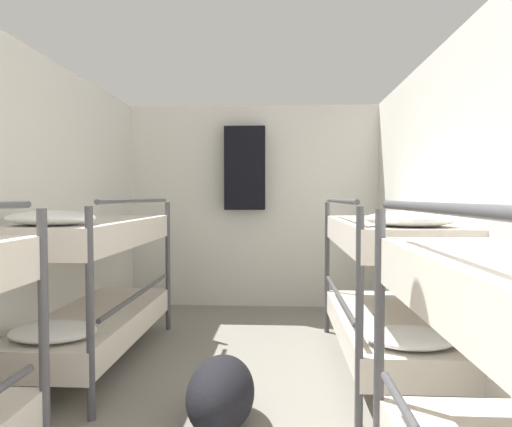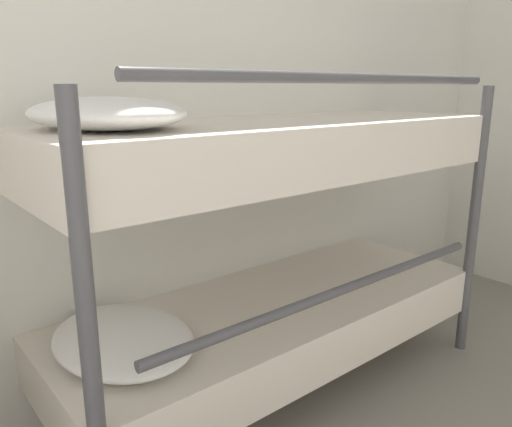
% 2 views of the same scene
% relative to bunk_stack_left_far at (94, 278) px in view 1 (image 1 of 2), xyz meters
% --- Properties ---
extents(wall_right, '(0.06, 5.53, 2.23)m').
position_rel_bunk_stack_left_far_xyz_m(wall_right, '(2.45, -0.86, 0.48)').
color(wall_right, silver).
rests_on(wall_right, ground_plane).
extents(wall_back, '(2.86, 0.06, 2.23)m').
position_rel_bunk_stack_left_far_xyz_m(wall_back, '(1.04, 1.88, 0.48)').
color(wall_back, silver).
rests_on(wall_back, ground_plane).
extents(bunk_stack_left_far, '(0.67, 1.75, 1.21)m').
position_rel_bunk_stack_left_far_xyz_m(bunk_stack_left_far, '(0.00, 0.00, 0.00)').
color(bunk_stack_left_far, '#4C4C51').
rests_on(bunk_stack_left_far, ground_plane).
extents(bunk_stack_right_far, '(0.67, 1.75, 1.21)m').
position_rel_bunk_stack_left_far_xyz_m(bunk_stack_right_far, '(2.09, 0.00, 0.00)').
color(bunk_stack_right_far, '#4C4C51').
rests_on(bunk_stack_right_far, ground_plane).
extents(duffel_bag, '(0.36, 0.61, 0.36)m').
position_rel_bunk_stack_left_far_xyz_m(duffel_bag, '(1.04, -0.83, -0.45)').
color(duffel_bag, black).
rests_on(duffel_bag, ground_plane).
extents(hanging_coat, '(0.44, 0.12, 0.90)m').
position_rel_bunk_stack_left_far_xyz_m(hanging_coat, '(0.96, 1.73, 0.90)').
color(hanging_coat, black).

